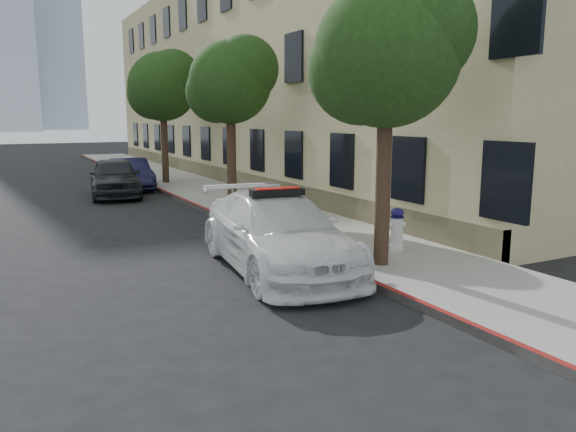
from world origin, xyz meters
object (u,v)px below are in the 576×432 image
at_px(police_car, 277,233).
at_px(parked_car_mid, 115,177).
at_px(parked_car_far, 130,174).
at_px(fire_hydrant, 397,229).
at_px(traffic_cone, 292,227).

bearing_deg(police_car, parked_car_mid, 100.27).
bearing_deg(police_car, parked_car_far, 95.72).
bearing_deg(police_car, fire_hydrant, 1.47).
height_order(police_car, traffic_cone, police_car).
bearing_deg(traffic_cone, parked_car_far, 95.24).
relative_size(police_car, parked_car_mid, 1.23).
bearing_deg(fire_hydrant, parked_car_far, 110.51).
xyz_separation_m(parked_car_mid, traffic_cone, (2.15, -10.64, -0.29)).
xyz_separation_m(parked_car_far, fire_hydrant, (2.75, -14.52, -0.05)).
bearing_deg(traffic_cone, police_car, -125.55).
bearing_deg(parked_car_far, parked_car_mid, -115.85).
height_order(parked_car_mid, fire_hydrant, parked_car_mid).
xyz_separation_m(police_car, fire_hydrant, (2.85, -0.23, -0.16)).
relative_size(fire_hydrant, traffic_cone, 1.44).
xyz_separation_m(parked_car_mid, fire_hydrant, (3.75, -12.62, -0.15)).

